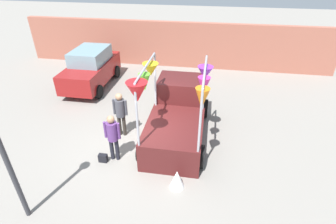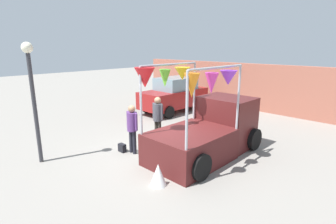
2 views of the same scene
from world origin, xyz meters
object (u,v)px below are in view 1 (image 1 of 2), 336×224
at_px(vendor_truck, 178,113).
at_px(folded_kite_bundle_white, 177,179).
at_px(parked_car, 91,68).
at_px(handbag, 103,158).
at_px(person_vendor, 120,111).
at_px(person_customer, 112,134).

xyz_separation_m(vendor_truck, folded_kite_bundle_white, (0.35, -2.70, -0.57)).
distance_m(parked_car, handbag, 6.17).
bearing_deg(person_vendor, vendor_truck, 13.10).
bearing_deg(parked_car, person_vendor, -54.21).
bearing_deg(handbag, vendor_truck, 42.89).
relative_size(vendor_truck, handbag, 15.00).
bearing_deg(handbag, folded_kite_bundle_white, -15.04).
relative_size(person_vendor, handbag, 6.18).
distance_m(vendor_truck, folded_kite_bundle_white, 2.78).
relative_size(handbag, folded_kite_bundle_white, 0.47).
bearing_deg(folded_kite_bundle_white, person_vendor, 136.67).
bearing_deg(vendor_truck, person_customer, -135.07).
xyz_separation_m(vendor_truck, person_customer, (-1.83, -1.82, 0.13)).
relative_size(person_customer, handbag, 5.96).
distance_m(vendor_truck, handbag, 3.06).
bearing_deg(vendor_truck, folded_kite_bundle_white, -82.64).
height_order(vendor_truck, person_customer, vendor_truck).
height_order(person_vendor, folded_kite_bundle_white, person_vendor).
relative_size(parked_car, person_vendor, 2.31).
xyz_separation_m(parked_car, folded_kite_bundle_white, (5.21, -6.18, -0.64)).
height_order(vendor_truck, handbag, vendor_truck).
distance_m(person_vendor, folded_kite_bundle_white, 3.34).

